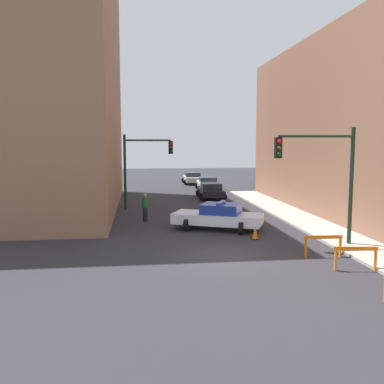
# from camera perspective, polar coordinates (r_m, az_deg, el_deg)

# --- Properties ---
(ground_plane) EXTENTS (120.00, 120.00, 0.00)m
(ground_plane) POSITION_cam_1_polar(r_m,az_deg,el_deg) (17.80, 4.44, -8.53)
(ground_plane) COLOR #2D2D33
(sidewalk_right) EXTENTS (2.40, 44.00, 0.12)m
(sidewalk_right) POSITION_cam_1_polar(r_m,az_deg,el_deg) (19.96, 22.30, -7.17)
(sidewalk_right) COLOR #B2ADA3
(sidewalk_right) RESTS_ON ground_plane
(building_corner_left) EXTENTS (14.00, 20.00, 18.29)m
(building_corner_left) POSITION_cam_1_polar(r_m,az_deg,el_deg) (32.28, -23.14, 14.12)
(building_corner_left) COLOR #93664C
(building_corner_left) RESTS_ON ground_plane
(traffic_light_near) EXTENTS (3.64, 0.35, 5.20)m
(traffic_light_near) POSITION_cam_1_polar(r_m,az_deg,el_deg) (19.69, 17.53, 3.06)
(traffic_light_near) COLOR black
(traffic_light_near) RESTS_ON sidewalk_right
(traffic_light_far) EXTENTS (3.44, 0.35, 5.20)m
(traffic_light_far) POSITION_cam_1_polar(r_m,az_deg,el_deg) (30.07, -6.86, 4.19)
(traffic_light_far) COLOR black
(traffic_light_far) RESTS_ON ground_plane
(police_car) EXTENTS (5.05, 3.61, 1.52)m
(police_car) POSITION_cam_1_polar(r_m,az_deg,el_deg) (22.90, 3.53, -3.25)
(police_car) COLOR white
(police_car) RESTS_ON ground_plane
(parked_car_near) EXTENTS (2.38, 4.36, 1.31)m
(parked_car_near) POSITION_cam_1_polar(r_m,az_deg,el_deg) (35.52, 2.53, 0.20)
(parked_car_near) COLOR black
(parked_car_near) RESTS_ON ground_plane
(parked_car_mid) EXTENTS (2.41, 4.38, 1.31)m
(parked_car_mid) POSITION_cam_1_polar(r_m,az_deg,el_deg) (41.65, 2.09, 1.15)
(parked_car_mid) COLOR silver
(parked_car_mid) RESTS_ON ground_plane
(parked_car_far) EXTENTS (2.33, 4.34, 1.31)m
(parked_car_far) POSITION_cam_1_polar(r_m,az_deg,el_deg) (48.08, 0.08, 1.89)
(parked_car_far) COLOR silver
(parked_car_far) RESTS_ON ground_plane
(pedestrian_crossing) EXTENTS (0.44, 0.44, 1.66)m
(pedestrian_crossing) POSITION_cam_1_polar(r_m,az_deg,el_deg) (25.41, -6.28, -1.99)
(pedestrian_crossing) COLOR black
(pedestrian_crossing) RESTS_ON ground_plane
(barrier_mid) EXTENTS (1.59, 0.38, 0.90)m
(barrier_mid) POSITION_cam_1_polar(r_m,az_deg,el_deg) (16.74, 20.97, -7.77)
(barrier_mid) COLOR orange
(barrier_mid) RESTS_ON ground_plane
(barrier_back) EXTENTS (1.60, 0.23, 0.90)m
(barrier_back) POSITION_cam_1_polar(r_m,az_deg,el_deg) (18.27, 17.09, -6.43)
(barrier_back) COLOR orange
(barrier_back) RESTS_ON ground_plane
(traffic_cone) EXTENTS (0.36, 0.36, 0.66)m
(traffic_cone) POSITION_cam_1_polar(r_m,az_deg,el_deg) (20.95, 8.42, -5.38)
(traffic_cone) COLOR black
(traffic_cone) RESTS_ON ground_plane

